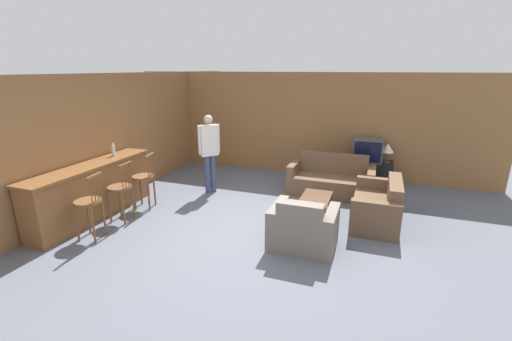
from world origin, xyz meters
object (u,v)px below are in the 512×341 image
(bottle, at_px, (113,149))
(bar_chair_far, at_px, (144,180))
(bar_chair_near, at_px, (89,205))
(tv, at_px, (368,150))
(person_by_window, at_px, (209,149))
(table_lamp, at_px, (388,148))
(armchair_near, at_px, (303,229))
(tv_unit, at_px, (366,172))
(coffee_table, at_px, (315,201))
(loveseat_right, at_px, (378,207))
(couch_far, at_px, (331,180))
(bar_chair_mid, at_px, (121,191))

(bottle, bearing_deg, bar_chair_far, 1.79)
(bar_chair_near, distance_m, tv, 6.00)
(person_by_window, bearing_deg, bar_chair_near, -107.37)
(bar_chair_far, distance_m, bottle, 0.87)
(bar_chair_far, relative_size, table_lamp, 2.43)
(armchair_near, xyz_separation_m, tv_unit, (0.76, 3.52, -0.02))
(coffee_table, bearing_deg, armchair_near, -89.07)
(loveseat_right, xyz_separation_m, person_by_window, (-3.56, 0.39, 0.70))
(coffee_table, distance_m, tv, 2.56)
(couch_far, distance_m, bottle, 4.61)
(armchair_near, relative_size, coffee_table, 1.12)
(armchair_near, bearing_deg, couch_far, 88.39)
(table_lamp, bearing_deg, bottle, -149.37)
(tv_unit, bearing_deg, bottle, -147.16)
(table_lamp, bearing_deg, person_by_window, -153.95)
(loveseat_right, height_order, person_by_window, person_by_window)
(person_by_window, bearing_deg, couch_far, 18.04)
(tv, distance_m, person_by_window, 3.71)
(loveseat_right, height_order, bottle, bottle)
(bar_chair_mid, relative_size, couch_far, 0.61)
(couch_far, height_order, tv_unit, couch_far)
(coffee_table, xyz_separation_m, table_lamp, (1.20, 2.39, 0.57))
(bar_chair_near, distance_m, coffee_table, 3.86)
(bar_chair_near, bearing_deg, bottle, 115.48)
(table_lamp, bearing_deg, bar_chair_mid, -140.60)
(bottle, relative_size, table_lamp, 0.68)
(tv, bearing_deg, bar_chair_mid, -137.81)
(person_by_window, bearing_deg, coffee_table, -13.59)
(tv, bearing_deg, table_lamp, 0.42)
(coffee_table, height_order, tv, tv)
(bar_chair_far, distance_m, couch_far, 3.96)
(bar_chair_mid, height_order, coffee_table, bar_chair_mid)
(tv_unit, xyz_separation_m, bottle, (-4.71, -3.04, 0.87))
(person_by_window, bearing_deg, loveseat_right, -6.24)
(tv_unit, relative_size, tv, 1.77)
(bar_chair_far, bearing_deg, bar_chair_near, -89.99)
(bar_chair_near, xyz_separation_m, bar_chair_mid, (0.00, 0.72, 0.00))
(tv_unit, bearing_deg, armchair_near, -102.22)
(armchair_near, relative_size, table_lamp, 2.20)
(loveseat_right, relative_size, table_lamp, 3.25)
(tv, xyz_separation_m, person_by_window, (-3.24, -1.79, 0.16))
(bar_chair_near, height_order, tv_unit, bar_chair_near)
(armchair_near, xyz_separation_m, person_by_window, (-2.48, 1.72, 0.70))
(coffee_table, xyz_separation_m, tv_unit, (0.78, 2.39, -0.06))
(tv, bearing_deg, loveseat_right, -81.60)
(bar_chair_far, bearing_deg, bottle, -178.21)
(table_lamp, bearing_deg, bar_chair_far, -146.04)
(armchair_near, xyz_separation_m, tv, (0.76, 3.51, 0.54))
(couch_far, height_order, person_by_window, person_by_window)
(bar_chair_near, xyz_separation_m, bar_chair_far, (-0.00, 1.39, 0.00))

